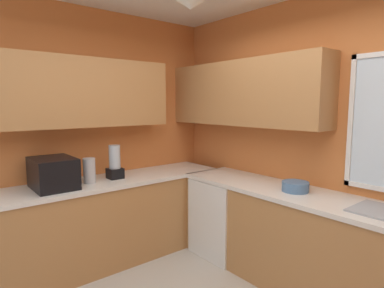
% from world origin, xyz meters
% --- Properties ---
extents(room_shell, '(4.03, 3.41, 2.77)m').
position_xyz_m(room_shell, '(-0.37, 0.48, 1.80)').
color(room_shell, '#D17238').
rests_on(room_shell, ground_plane).
extents(counter_run_left, '(0.65, 3.02, 0.89)m').
position_xyz_m(counter_run_left, '(-1.65, 0.00, 0.45)').
color(counter_run_left, '#AD7542').
rests_on(counter_run_left, ground_plane).
extents(counter_run_back, '(3.12, 0.65, 0.89)m').
position_xyz_m(counter_run_back, '(0.21, 1.33, 0.45)').
color(counter_run_back, '#AD7542').
rests_on(counter_run_back, ground_plane).
extents(dishwasher, '(0.60, 0.60, 0.85)m').
position_xyz_m(dishwasher, '(-0.99, 1.30, 0.42)').
color(dishwasher, white).
rests_on(dishwasher, ground_plane).
extents(microwave, '(0.48, 0.36, 0.29)m').
position_xyz_m(microwave, '(-1.65, -0.34, 1.04)').
color(microwave, black).
rests_on(microwave, counter_run_left).
extents(kettle, '(0.12, 0.12, 0.25)m').
position_xyz_m(kettle, '(-1.63, -0.00, 1.02)').
color(kettle, '#B7B7BC').
rests_on(kettle, counter_run_left).
extents(bowl, '(0.24, 0.24, 0.09)m').
position_xyz_m(bowl, '(-0.13, 1.33, 0.94)').
color(bowl, '#4C7099').
rests_on(bowl, counter_run_back).
extents(blender_appliance, '(0.15, 0.15, 0.36)m').
position_xyz_m(blender_appliance, '(-1.65, 0.29, 1.05)').
color(blender_appliance, black).
rests_on(blender_appliance, counter_run_left).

